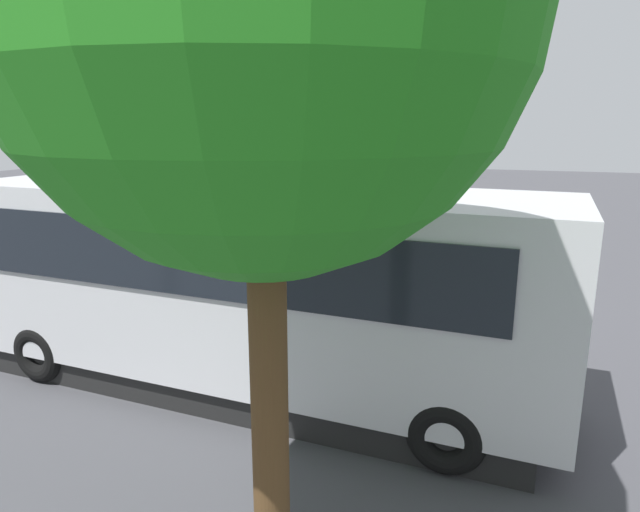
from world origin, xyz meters
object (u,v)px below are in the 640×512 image
(spectator_left, at_px, (291,284))
(parked_motorcycle_silver, at_px, (217,310))
(tour_bus, at_px, (248,290))
(spectator_far_left, at_px, (354,291))
(traffic_cone, at_px, (376,274))
(stunt_motorcycle, at_px, (329,235))
(spectator_centre, at_px, (227,278))

(spectator_left, xyz_separation_m, parked_motorcycle_silver, (1.44, 0.48, -0.55))
(tour_bus, distance_m, spectator_far_left, 2.72)
(parked_motorcycle_silver, height_order, traffic_cone, parked_motorcycle_silver)
(spectator_far_left, distance_m, traffic_cone, 4.03)
(tour_bus, bearing_deg, stunt_motorcycle, -82.51)
(tour_bus, bearing_deg, parked_motorcycle_silver, -49.76)
(tour_bus, height_order, traffic_cone, tour_bus)
(tour_bus, bearing_deg, spectator_left, -84.33)
(spectator_left, height_order, spectator_centre, spectator_centre)
(tour_bus, relative_size, spectator_centre, 5.56)
(spectator_left, distance_m, traffic_cone, 4.04)
(spectator_far_left, bearing_deg, tour_bus, 65.60)
(spectator_centre, bearing_deg, spectator_far_left, 178.47)
(spectator_far_left, height_order, spectator_left, spectator_far_left)
(spectator_left, bearing_deg, spectator_far_left, 177.43)
(stunt_motorcycle, height_order, traffic_cone, stunt_motorcycle)
(spectator_far_left, height_order, parked_motorcycle_silver, spectator_far_left)
(spectator_centre, height_order, traffic_cone, spectator_centre)
(spectator_left, relative_size, spectator_centre, 1.00)
(spectator_centre, relative_size, parked_motorcycle_silver, 0.85)
(spectator_far_left, relative_size, parked_motorcycle_silver, 0.84)
(spectator_left, distance_m, spectator_centre, 1.43)
(parked_motorcycle_silver, bearing_deg, spectator_centre, -90.77)
(spectator_far_left, relative_size, stunt_motorcycle, 0.93)
(spectator_centre, bearing_deg, parked_motorcycle_silver, 89.23)
(spectator_left, height_order, parked_motorcycle_silver, spectator_left)
(tour_bus, height_order, stunt_motorcycle, tour_bus)
(spectator_far_left, distance_m, spectator_centre, 2.77)
(spectator_left, bearing_deg, stunt_motorcycle, -81.59)
(tour_bus, height_order, spectator_far_left, tour_bus)
(tour_bus, distance_m, spectator_centre, 3.06)
(parked_motorcycle_silver, relative_size, stunt_motorcycle, 1.10)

